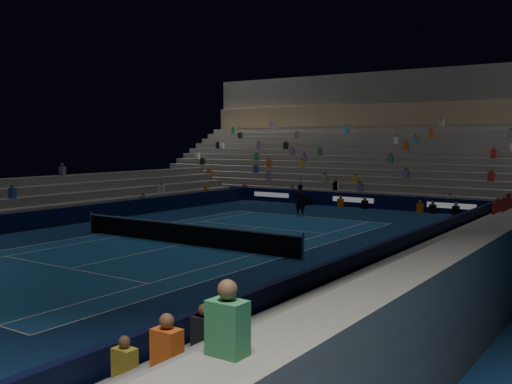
{
  "coord_description": "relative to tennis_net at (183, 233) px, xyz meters",
  "views": [
    {
      "loc": [
        18.08,
        -20.43,
        4.8
      ],
      "look_at": [
        0.0,
        6.0,
        2.0
      ],
      "focal_mm": 41.42,
      "sensor_mm": 36.0,
      "label": 1
    }
  ],
  "objects": [
    {
      "name": "ground",
      "position": [
        0.0,
        0.0,
        -0.5
      ],
      "size": [
        90.0,
        90.0,
        0.0
      ],
      "primitive_type": "plane",
      "color": "#0C264C",
      "rests_on": "ground"
    },
    {
      "name": "court_surface",
      "position": [
        0.0,
        0.0,
        -0.5
      ],
      "size": [
        10.97,
        23.77,
        0.01
      ],
      "primitive_type": "cube",
      "color": "navy",
      "rests_on": "ground"
    },
    {
      "name": "sponsor_barrier_far",
      "position": [
        0.0,
        18.5,
        -0.0
      ],
      "size": [
        44.0,
        0.25,
        1.0
      ],
      "primitive_type": "cube",
      "color": "black",
      "rests_on": "ground"
    },
    {
      "name": "sponsor_barrier_east",
      "position": [
        9.7,
        0.0,
        -0.0
      ],
      "size": [
        0.25,
        37.0,
        1.0
      ],
      "primitive_type": "cube",
      "color": "black",
      "rests_on": "ground"
    },
    {
      "name": "sponsor_barrier_west",
      "position": [
        -9.7,
        0.0,
        -0.0
      ],
      "size": [
        0.25,
        37.0,
        1.0
      ],
      "primitive_type": "cube",
      "color": "black",
      "rests_on": "ground"
    },
    {
      "name": "grandstand_main",
      "position": [
        0.0,
        27.9,
        2.87
      ],
      "size": [
        44.0,
        15.2,
        11.2
      ],
      "color": "slate",
      "rests_on": "ground"
    },
    {
      "name": "grandstand_east",
      "position": [
        13.17,
        0.0,
        0.41
      ],
      "size": [
        5.0,
        37.0,
        2.5
      ],
      "color": "slate",
      "rests_on": "ground"
    },
    {
      "name": "grandstand_west",
      "position": [
        -13.17,
        0.0,
        0.41
      ],
      "size": [
        5.0,
        37.0,
        2.5
      ],
      "color": "slate",
      "rests_on": "ground"
    },
    {
      "name": "tennis_net",
      "position": [
        0.0,
        0.0,
        0.0
      ],
      "size": [
        12.9,
        0.1,
        1.1
      ],
      "color": "#B2B2B7",
      "rests_on": "ground"
    },
    {
      "name": "tennis_player",
      "position": [
        -0.63,
        11.89,
        0.52
      ],
      "size": [
        0.78,
        0.55,
        2.05
      ],
      "primitive_type": "imported",
      "rotation": [
        0.0,
        0.0,
        3.22
      ],
      "color": "black",
      "rests_on": "ground"
    },
    {
      "name": "broadcast_camera",
      "position": [
        -3.47,
        18.01,
        -0.23
      ],
      "size": [
        0.54,
        0.9,
        0.53
      ],
      "color": "black",
      "rests_on": "ground"
    }
  ]
}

